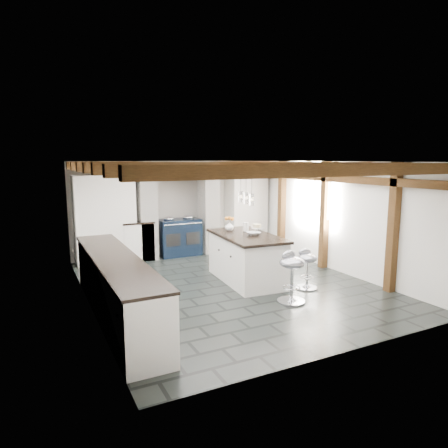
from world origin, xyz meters
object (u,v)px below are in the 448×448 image
bar_stool_near (307,264)px  bar_stool_far (291,271)px  range_cooker (179,236)px  kitchen_island (246,257)px

bar_stool_near → bar_stool_far: bearing=-139.2°
range_cooker → bar_stool_near: bearing=-71.3°
kitchen_island → bar_stool_near: kitchen_island is taller
bar_stool_far → kitchen_island: bearing=82.7°
bar_stool_near → kitchen_island: bearing=136.9°
range_cooker → bar_stool_far: 3.98m
kitchen_island → bar_stool_near: bearing=-45.8°
range_cooker → kitchen_island: size_ratio=0.52×
range_cooker → bar_stool_near: 3.69m
range_cooker → kitchen_island: (0.43, -2.58, 0.00)m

